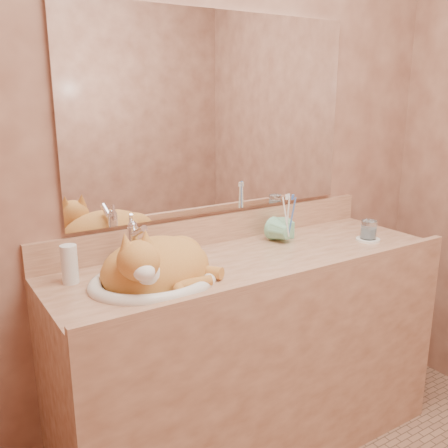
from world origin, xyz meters
TOP-DOWN VIEW (x-y plane):
  - wall_back at (0.00, 1.00)m, footprint 2.40×0.02m
  - vanity_counter at (0.00, 0.72)m, footprint 1.60×0.55m
  - mirror at (0.00, 0.99)m, footprint 1.30×0.02m
  - sink_basin at (-0.43, 0.70)m, footprint 0.49×0.42m
  - faucet at (-0.43, 0.88)m, footprint 0.08×0.14m
  - cat at (-0.42, 0.71)m, footprint 0.41×0.34m
  - soap_dispenser at (0.28, 0.86)m, footprint 0.10×0.10m
  - toothbrush_cup at (0.24, 0.80)m, footprint 0.12×0.12m
  - toothbrushes at (0.24, 0.80)m, footprint 0.04×0.04m
  - saucer at (0.56, 0.65)m, footprint 0.10×0.10m
  - water_glass at (0.56, 0.65)m, footprint 0.07×0.07m
  - lotion_bottle at (-0.68, 0.86)m, footprint 0.06×0.06m

SIDE VIEW (x-z plane):
  - vanity_counter at x=0.00m, z-range 0.00..0.85m
  - saucer at x=0.56m, z-range 0.85..0.86m
  - toothbrush_cup at x=0.24m, z-range 0.85..0.95m
  - water_glass at x=0.56m, z-range 0.86..0.94m
  - cat at x=-0.42m, z-range 0.80..1.02m
  - lotion_bottle at x=-0.68m, z-range 0.85..0.98m
  - sink_basin at x=-0.43m, z-range 0.85..0.99m
  - soap_dispenser at x=0.28m, z-range 0.85..1.01m
  - faucet at x=-0.43m, z-range 0.85..1.04m
  - toothbrushes at x=0.24m, z-range 0.87..1.09m
  - wall_back at x=0.00m, z-range 0.00..2.50m
  - mirror at x=0.00m, z-range 0.99..1.79m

